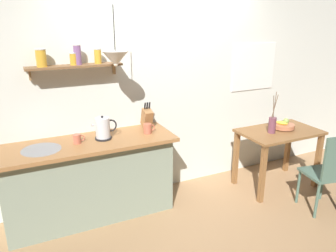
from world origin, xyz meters
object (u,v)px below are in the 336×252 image
object	(u,v)px
dining_chair_near	(329,170)
electric_kettle	(103,129)
twig_vase	(272,125)
dining_table	(278,141)
coffee_mug_spare	(148,128)
coffee_mug_by_sink	(77,139)
fruit_bowl	(283,125)
pendant_lamp	(116,59)
knife_block	(147,118)

from	to	relation	value
dining_chair_near	electric_kettle	world-z (taller)	electric_kettle
twig_vase	dining_table	bearing A→B (deg)	7.19
electric_kettle	coffee_mug_spare	bearing A→B (deg)	-3.78
electric_kettle	coffee_mug_by_sink	xyz separation A→B (m)	(-0.27, -0.01, -0.07)
dining_table	dining_chair_near	world-z (taller)	dining_chair_near
fruit_bowl	twig_vase	size ratio (longest dim) A/B	0.53
fruit_bowl	electric_kettle	xyz separation A→B (m)	(-2.25, 0.27, 0.20)
pendant_lamp	electric_kettle	bearing A→B (deg)	129.08
fruit_bowl	knife_block	xyz separation A→B (m)	(-1.70, 0.41, 0.21)
dining_chair_near	twig_vase	distance (m)	0.82
dining_table	coffee_mug_by_sink	size ratio (longest dim) A/B	8.33
fruit_bowl	coffee_mug_by_sink	bearing A→B (deg)	174.11
electric_kettle	fruit_bowl	bearing A→B (deg)	-6.92
knife_block	pendant_lamp	world-z (taller)	pendant_lamp
fruit_bowl	coffee_mug_by_sink	xyz separation A→B (m)	(-2.53, 0.26, 0.13)
knife_block	pendant_lamp	bearing A→B (deg)	-145.31
dining_chair_near	coffee_mug_spare	world-z (taller)	coffee_mug_spare
knife_block	coffee_mug_spare	size ratio (longest dim) A/B	2.33
twig_vase	pendant_lamp	xyz separation A→B (m)	(-1.88, 0.17, 0.88)
dining_table	pendant_lamp	xyz separation A→B (m)	(-2.04, 0.15, 1.12)
dining_chair_near	coffee_mug_by_sink	world-z (taller)	coffee_mug_by_sink
dining_table	dining_chair_near	distance (m)	0.74
twig_vase	electric_kettle	distance (m)	2.04
coffee_mug_by_sink	fruit_bowl	bearing A→B (deg)	-5.89
dining_chair_near	coffee_mug_spare	distance (m)	2.04
dining_chair_near	twig_vase	xyz separation A→B (m)	(-0.20, 0.71, 0.35)
dining_chair_near	fruit_bowl	world-z (taller)	dining_chair_near
dining_table	electric_kettle	size ratio (longest dim) A/B	3.74
electric_kettle	coffee_mug_spare	world-z (taller)	electric_kettle
fruit_bowl	electric_kettle	bearing A→B (deg)	173.08
coffee_mug_spare	coffee_mug_by_sink	bearing A→B (deg)	178.51
coffee_mug_by_sink	pendant_lamp	size ratio (longest dim) A/B	0.21
fruit_bowl	dining_table	bearing A→B (deg)	-158.48
coffee_mug_spare	pendant_lamp	world-z (taller)	pendant_lamp
coffee_mug_spare	pendant_lamp	distance (m)	0.88
twig_vase	knife_block	size ratio (longest dim) A/B	1.66
pendant_lamp	twig_vase	bearing A→B (deg)	-5.23
knife_block	coffee_mug_by_sink	size ratio (longest dim) A/B	2.60
dining_chair_near	electric_kettle	bearing A→B (deg)	154.88
dining_chair_near	coffee_mug_by_sink	xyz separation A→B (m)	(-2.49, 1.03, 0.42)
twig_vase	coffee_mug_spare	distance (m)	1.55
dining_chair_near	electric_kettle	size ratio (longest dim) A/B	3.55
fruit_bowl	coffee_mug_by_sink	distance (m)	2.54
dining_table	fruit_bowl	world-z (taller)	fruit_bowl
fruit_bowl	electric_kettle	distance (m)	2.28
coffee_mug_spare	electric_kettle	bearing A→B (deg)	176.22
electric_kettle	coffee_mug_spare	xyz separation A→B (m)	(0.49, -0.03, -0.06)
dining_chair_near	pendant_lamp	bearing A→B (deg)	157.07
fruit_bowl	knife_block	distance (m)	1.76
coffee_mug_spare	dining_table	bearing A→B (deg)	-9.38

